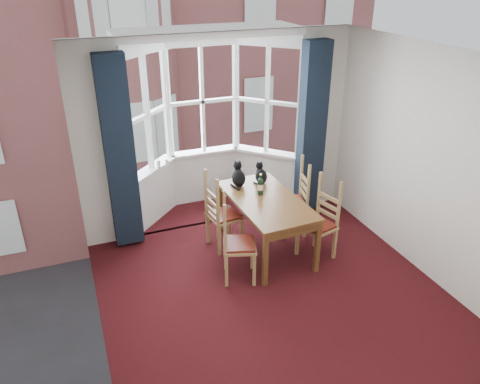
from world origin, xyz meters
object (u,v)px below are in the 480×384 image
dining_table (266,205)px  chair_left_far (218,218)px  candle_tall (158,164)px  chair_left_near (232,246)px  candle_short (167,162)px  chair_right_far (297,203)px  wine_bottle (260,186)px  chair_right_near (322,224)px  cat_right (261,175)px  cat_left (238,176)px

dining_table → chair_left_far: chair_left_far is taller
dining_table → candle_tall: (-1.14, 1.37, 0.23)m
chair_left_near → candle_short: candle_short is taller
dining_table → chair_right_far: size_ratio=1.74×
chair_right_far → candle_short: candle_short is taller
chair_left_near → chair_left_far: bearing=85.0°
wine_bottle → chair_right_near: bearing=-39.4°
cat_right → cat_left: bearing=174.1°
chair_left_near → wine_bottle: bearing=43.7°
cat_left → cat_right: 0.33m
chair_left_near → wine_bottle: (0.63, 0.60, 0.44)m
cat_right → dining_table: bearing=-105.2°
cat_right → chair_left_far: bearing=-162.9°
chair_right_near → candle_short: size_ratio=9.84×
chair_right_far → wine_bottle: (-0.64, -0.11, 0.44)m
cat_left → candle_tall: cat_left is taller
dining_table → chair_right_near: size_ratio=1.74×
chair_left_near → chair_right_near: size_ratio=1.00×
dining_table → cat_left: 0.61m
candle_short → dining_table: bearing=-54.2°
dining_table → chair_right_near: bearing=-31.1°
wine_bottle → candle_short: bearing=128.5°
dining_table → chair_right_near: chair_right_near is taller
chair_left_near → chair_right_near: same height
chair_left_near → chair_right_far: size_ratio=1.00×
chair_right_near → candle_tall: bearing=135.5°
wine_bottle → chair_right_far: bearing=10.1°
dining_table → wine_bottle: wine_bottle is taller
cat_left → candle_short: (-0.82, 0.87, 0.00)m
wine_bottle → candle_tall: (-1.12, 1.21, 0.01)m
candle_tall → candle_short: 0.14m
chair_right_far → cat_left: 0.96m
dining_table → cat_right: size_ratio=5.09×
chair_right_near → wine_bottle: size_ratio=3.05×
chair_right_near → candle_tall: 2.55m
chair_right_near → wine_bottle: wine_bottle is taller
chair_left_near → chair_right_far: bearing=29.4°
chair_right_far → wine_bottle: wine_bottle is taller
cat_right → chair_left_near: bearing=-129.8°
chair_left_far → chair_right_far: size_ratio=1.00×
chair_right_far → candle_tall: size_ratio=8.39×
chair_right_far → chair_left_far: bearing=179.8°
dining_table → cat_right: cat_right is taller
chair_right_far → chair_left_near: bearing=-150.6°
dining_table → cat_right: bearing=74.8°
dining_table → chair_right_far: bearing=23.6°
chair_right_near → cat_right: cat_right is taller
chair_right_near → cat_left: (-0.84, 0.92, 0.44)m
dining_table → cat_left: size_ratio=4.48×
chair_left_far → cat_right: 0.87m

